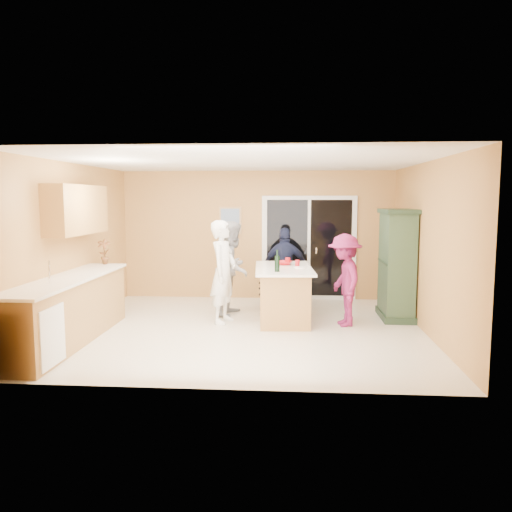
# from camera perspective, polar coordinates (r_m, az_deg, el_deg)

# --- Properties ---
(floor) EXTENTS (5.50, 5.50, 0.00)m
(floor) POSITION_cam_1_polar(r_m,az_deg,el_deg) (7.92, -1.15, -8.36)
(floor) COLOR beige
(floor) RESTS_ON ground
(ceiling) EXTENTS (5.50, 5.00, 0.10)m
(ceiling) POSITION_cam_1_polar(r_m,az_deg,el_deg) (7.68, -1.19, 10.74)
(ceiling) COLOR white
(ceiling) RESTS_ON wall_back
(wall_back) EXTENTS (5.50, 0.10, 2.60)m
(wall_back) POSITION_cam_1_polar(r_m,az_deg,el_deg) (10.18, 0.14, 2.39)
(wall_back) COLOR #EBB260
(wall_back) RESTS_ON ground
(wall_front) EXTENTS (5.50, 0.10, 2.60)m
(wall_front) POSITION_cam_1_polar(r_m,az_deg,el_deg) (5.23, -3.72, -1.61)
(wall_front) COLOR #EBB260
(wall_front) RESTS_ON ground
(wall_left) EXTENTS (0.10, 5.00, 2.60)m
(wall_left) POSITION_cam_1_polar(r_m,az_deg,el_deg) (8.41, -20.18, 1.10)
(wall_left) COLOR #EBB260
(wall_left) RESTS_ON ground
(wall_right) EXTENTS (0.10, 5.00, 2.60)m
(wall_right) POSITION_cam_1_polar(r_m,az_deg,el_deg) (7.92, 19.05, 0.84)
(wall_right) COLOR #EBB260
(wall_right) RESTS_ON ground
(left_cabinet_run) EXTENTS (0.65, 3.05, 1.24)m
(left_cabinet_run) POSITION_cam_1_polar(r_m,az_deg,el_deg) (7.46, -21.13, -6.10)
(left_cabinet_run) COLOR #A47840
(left_cabinet_run) RESTS_ON floor
(upper_cabinets) EXTENTS (0.35, 1.60, 0.75)m
(upper_cabinets) POSITION_cam_1_polar(r_m,az_deg,el_deg) (8.12, -19.80, 5.01)
(upper_cabinets) COLOR #A47840
(upper_cabinets) RESTS_ON wall_left
(sliding_door) EXTENTS (1.90, 0.07, 2.10)m
(sliding_door) POSITION_cam_1_polar(r_m,az_deg,el_deg) (10.14, 6.06, 0.92)
(sliding_door) COLOR silver
(sliding_door) RESTS_ON floor
(framed_picture) EXTENTS (0.46, 0.04, 0.56)m
(framed_picture) POSITION_cam_1_polar(r_m,az_deg,el_deg) (10.19, -2.96, 4.08)
(framed_picture) COLOR tan
(framed_picture) RESTS_ON wall_back
(kitchen_island) EXTENTS (1.04, 1.77, 0.90)m
(kitchen_island) POSITION_cam_1_polar(r_m,az_deg,el_deg) (8.45, 3.15, -4.50)
(kitchen_island) COLOR #A47840
(kitchen_island) RESTS_ON floor
(green_hutch) EXTENTS (0.54, 1.02, 1.87)m
(green_hutch) POSITION_cam_1_polar(r_m,az_deg,el_deg) (8.81, 15.78, -1.06)
(green_hutch) COLOR #1F3221
(green_hutch) RESTS_ON floor
(woman_white) EXTENTS (0.54, 0.70, 1.69)m
(woman_white) POSITION_cam_1_polar(r_m,az_deg,el_deg) (8.21, -3.76, -1.82)
(woman_white) COLOR white
(woman_white) RESTS_ON floor
(woman_grey) EXTENTS (0.79, 0.92, 1.65)m
(woman_grey) POSITION_cam_1_polar(r_m,az_deg,el_deg) (8.80, -2.67, -1.38)
(woman_grey) COLOR #A0A0A3
(woman_grey) RESTS_ON floor
(woman_navy) EXTENTS (0.90, 0.41, 1.50)m
(woman_navy) POSITION_cam_1_polar(r_m,az_deg,el_deg) (9.51, 3.36, -1.25)
(woman_navy) COLOR #1B223B
(woman_navy) RESTS_ON floor
(woman_magenta) EXTENTS (0.69, 1.03, 1.48)m
(woman_magenta) POSITION_cam_1_polar(r_m,az_deg,el_deg) (8.14, 10.11, -2.72)
(woman_magenta) COLOR maroon
(woman_magenta) RESTS_ON floor
(serving_bowl) EXTENTS (0.28, 0.28, 0.06)m
(serving_bowl) POSITION_cam_1_polar(r_m,az_deg,el_deg) (8.66, 3.29, -0.80)
(serving_bowl) COLOR red
(serving_bowl) RESTS_ON kitchen_island
(tulip_vase) EXTENTS (0.24, 0.18, 0.43)m
(tulip_vase) POSITION_cam_1_polar(r_m,az_deg,el_deg) (8.79, -16.96, 0.50)
(tulip_vase) COLOR #A81019
(tulip_vase) RESTS_ON left_cabinet_run
(tumbler_near) EXTENTS (0.11, 0.11, 0.13)m
(tumbler_near) POSITION_cam_1_polar(r_m,az_deg,el_deg) (8.67, 3.64, -0.59)
(tumbler_near) COLOR red
(tumbler_near) RESTS_ON kitchen_island
(tumbler_far) EXTENTS (0.10, 0.10, 0.11)m
(tumbler_far) POSITION_cam_1_polar(r_m,az_deg,el_deg) (8.46, 4.75, -0.83)
(tumbler_far) COLOR red
(tumbler_far) RESTS_ON kitchen_island
(wine_bottle) EXTENTS (0.08, 0.08, 0.34)m
(wine_bottle) POSITION_cam_1_polar(r_m,az_deg,el_deg) (7.83, 2.43, -0.83)
(wine_bottle) COLOR black
(wine_bottle) RESTS_ON kitchen_island
(white_plate) EXTENTS (0.22, 0.22, 0.01)m
(white_plate) POSITION_cam_1_polar(r_m,az_deg,el_deg) (8.33, 5.03, -1.29)
(white_plate) COLOR white
(white_plate) RESTS_ON kitchen_island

